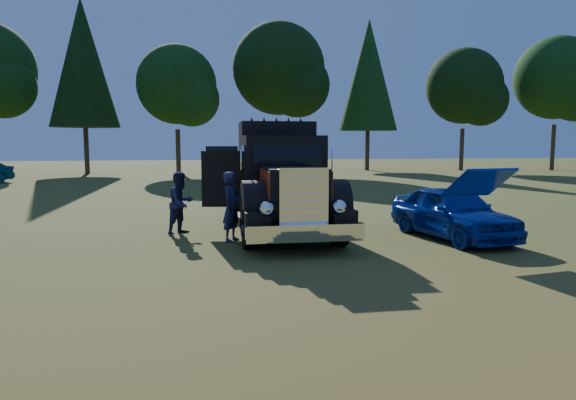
{
  "coord_description": "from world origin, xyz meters",
  "views": [
    {
      "loc": [
        -2.21,
        -11.43,
        2.43
      ],
      "look_at": [
        -0.12,
        0.97,
        1.01
      ],
      "focal_mm": 32.0,
      "sensor_mm": 36.0,
      "label": 1
    }
  ],
  "objects_px": {
    "diamond_t_truck": "(281,185)",
    "hotrod_coupe": "(453,212)",
    "spectator_far": "(181,203)",
    "spectator_near": "(232,207)"
  },
  "relations": [
    {
      "from": "hotrod_coupe",
      "to": "diamond_t_truck",
      "type": "bearing_deg",
      "value": 157.78
    },
    {
      "from": "hotrod_coupe",
      "to": "spectator_near",
      "type": "bearing_deg",
      "value": 174.18
    },
    {
      "from": "diamond_t_truck",
      "to": "hotrod_coupe",
      "type": "height_order",
      "value": "diamond_t_truck"
    },
    {
      "from": "diamond_t_truck",
      "to": "spectator_far",
      "type": "xyz_separation_m",
      "value": [
        -2.66,
        0.13,
        -0.45
      ]
    },
    {
      "from": "diamond_t_truck",
      "to": "spectator_far",
      "type": "height_order",
      "value": "diamond_t_truck"
    },
    {
      "from": "diamond_t_truck",
      "to": "hotrod_coupe",
      "type": "distance_m",
      "value": 4.51
    },
    {
      "from": "spectator_near",
      "to": "diamond_t_truck",
      "type": "bearing_deg",
      "value": -20.8
    },
    {
      "from": "diamond_t_truck",
      "to": "spectator_far",
      "type": "relative_size",
      "value": 4.32
    },
    {
      "from": "hotrod_coupe",
      "to": "spectator_near",
      "type": "xyz_separation_m",
      "value": [
        -5.53,
        0.56,
        0.19
      ]
    },
    {
      "from": "hotrod_coupe",
      "to": "spectator_near",
      "type": "height_order",
      "value": "hotrod_coupe"
    }
  ]
}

